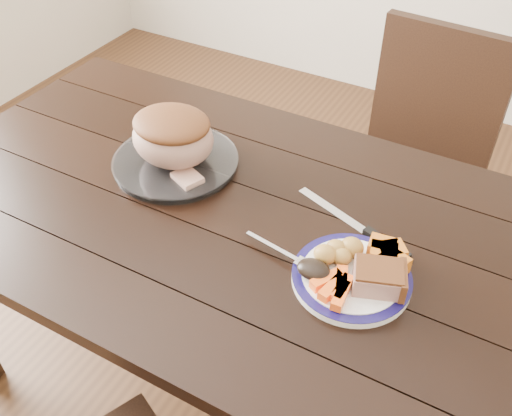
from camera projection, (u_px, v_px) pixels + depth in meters
The scene contains 15 objects.
ground at pixel (237, 383), 1.84m from camera, with size 4.00×4.00×0.00m, color #472B16.
dining_table at pixel (232, 237), 1.40m from camera, with size 1.60×0.90×0.75m.
chair_far at pixel (416, 157), 1.88m from camera, with size 0.45×0.46×0.93m.
dinner_plate at pixel (351, 278), 1.17m from camera, with size 0.25×0.25×0.02m, color white.
plate_rim at pixel (352, 275), 1.16m from camera, with size 0.25×0.25×0.02m, color #120D45.
serving_platter at pixel (176, 163), 1.46m from camera, with size 0.31×0.31×0.02m, color white.
pork_slice at pixel (378, 278), 1.12m from camera, with size 0.10×0.08×0.04m, color #AB7768.
roasted_potatoes at pixel (339, 251), 1.18m from camera, with size 0.09×0.09×0.04m.
carrot_batons at pixel (336, 287), 1.12m from camera, with size 0.08×0.11×0.02m.
pumpkin_wedges at pixel (387, 255), 1.17m from camera, with size 0.10×0.09×0.04m.
dark_mushroom at pixel (314, 269), 1.15m from camera, with size 0.07×0.05×0.03m, color black.
fork at pixel (285, 254), 1.20m from camera, with size 0.18×0.05×0.00m.
roast_joint at pixel (173, 138), 1.41m from camera, with size 0.21×0.18×0.14m, color #AA7A68.
cut_slice at pixel (187, 178), 1.39m from camera, with size 0.07×0.06×0.02m, color tan.
carving_knife at pixel (372, 235), 1.27m from camera, with size 0.31×0.13×0.01m.
Camera 1 is at (0.54, -0.85, 1.63)m, focal length 40.00 mm.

